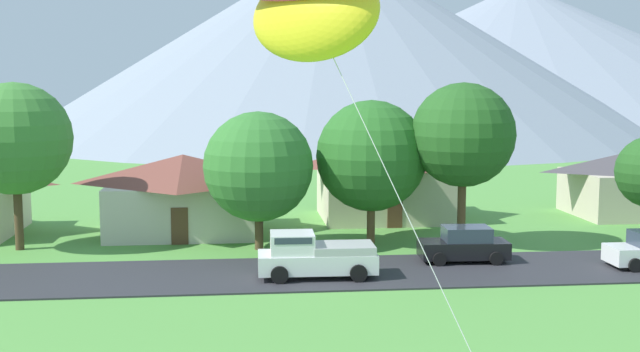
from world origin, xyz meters
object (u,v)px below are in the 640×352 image
object	(u,v)px
house_rightmost	(184,192)
tree_right_of_center	(258,167)
tree_center	(15,139)
tree_near_right	(371,156)
house_right_center	(384,177)
parked_car_black_mid_east	(464,245)
tree_far_right	(463,135)
pickup_truck_white_west_side	(314,255)
kite_flyer_with_kite	(314,16)

from	to	relation	value
house_rightmost	tree_right_of_center	bearing A→B (deg)	-50.71
tree_center	tree_near_right	xyz separation A→B (m)	(18.40, -0.26, -1.03)
house_right_center	parked_car_black_mid_east	size ratio (longest dim) A/B	2.01
house_right_center	house_rightmost	xyz separation A→B (m)	(-12.39, -3.52, -0.31)
house_right_center	tree_far_right	size ratio (longest dim) A/B	0.99
tree_right_of_center	tree_near_right	xyz separation A→B (m)	(6.04, 0.95, 0.41)
house_right_center	parked_car_black_mid_east	distance (m)	12.96
house_rightmost	tree_near_right	bearing A→B (deg)	-22.18
pickup_truck_white_west_side	tree_center	bearing A→B (deg)	152.35
parked_car_black_mid_east	tree_far_right	bearing A→B (deg)	76.17
tree_center	tree_far_right	distance (m)	23.02
tree_center	kite_flyer_with_kite	xyz separation A→B (m)	(13.16, -22.66, 4.39)
tree_near_right	kite_flyer_with_kite	xyz separation A→B (m)	(-5.24, -22.40, 5.42)
tree_center	tree_far_right	bearing A→B (deg)	-4.36
tree_right_of_center	kite_flyer_with_kite	distance (m)	22.24
house_rightmost	kite_flyer_with_kite	bearing A→B (deg)	-79.38
tree_near_right	kite_flyer_with_kite	size ratio (longest dim) A/B	0.68
tree_center	tree_right_of_center	xyz separation A→B (m)	(12.36, -1.21, -1.44)
tree_near_right	house_right_center	bearing A→B (deg)	74.22
tree_center	kite_flyer_with_kite	distance (m)	26.57
tree_near_right	pickup_truck_white_west_side	xyz separation A→B (m)	(-3.79, -7.39, -3.68)
parked_car_black_mid_east	pickup_truck_white_west_side	size ratio (longest dim) A/B	0.82
house_rightmost	parked_car_black_mid_east	xyz separation A→B (m)	(13.90, -9.22, -1.48)
tree_far_right	pickup_truck_white_west_side	distance (m)	11.32
house_rightmost	tree_right_of_center	distance (m)	6.90
house_right_center	kite_flyer_with_kite	distance (m)	31.88
house_rightmost	tree_far_right	size ratio (longest dim) A/B	1.04
tree_near_right	tree_far_right	size ratio (longest dim) A/B	0.89
house_right_center	kite_flyer_with_kite	bearing A→B (deg)	-103.84
tree_right_of_center	parked_car_black_mid_east	size ratio (longest dim) A/B	1.68
tree_near_right	parked_car_black_mid_east	distance (m)	7.35
house_right_center	tree_center	size ratio (longest dim) A/B	0.99
house_rightmost	tree_near_right	distance (m)	11.30
house_rightmost	pickup_truck_white_west_side	bearing A→B (deg)	-60.90
tree_far_right	parked_car_black_mid_east	world-z (taller)	tree_far_right
house_rightmost	pickup_truck_white_west_side	distance (m)	13.29
tree_near_right	tree_far_right	bearing A→B (deg)	-18.05
tree_center	house_rightmost	bearing A→B (deg)	25.53
tree_center	tree_right_of_center	distance (m)	12.50
tree_right_of_center	tree_near_right	distance (m)	6.12
tree_center	parked_car_black_mid_east	world-z (taller)	tree_center
house_rightmost	tree_far_right	world-z (taller)	tree_far_right
tree_far_right	kite_flyer_with_kite	world-z (taller)	kite_flyer_with_kite
house_right_center	tree_center	distance (m)	22.09
tree_right_of_center	kite_flyer_with_kite	world-z (taller)	kite_flyer_with_kite
pickup_truck_white_west_side	kite_flyer_with_kite	world-z (taller)	kite_flyer_with_kite
house_right_center	tree_right_of_center	world-z (taller)	tree_right_of_center
house_right_center	tree_far_right	world-z (taller)	tree_far_right
house_rightmost	tree_far_right	distance (m)	16.22
tree_far_right	parked_car_black_mid_east	xyz separation A→B (m)	(-0.88, -3.57, -5.04)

